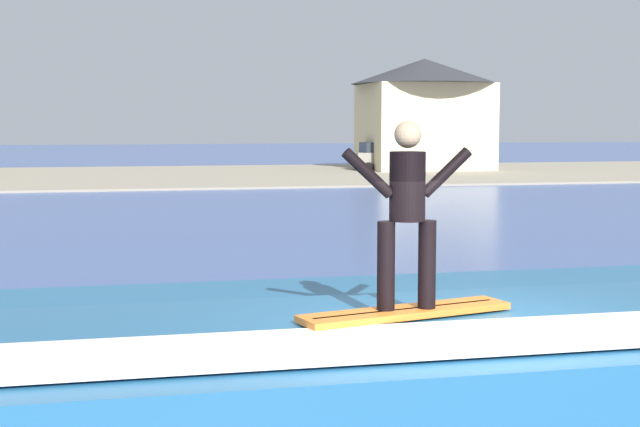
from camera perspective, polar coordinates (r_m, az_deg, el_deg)
wave_crest at (r=9.18m, az=7.39°, el=-9.48°), size 9.98×4.46×1.29m
surfboard at (r=8.18m, az=5.43°, el=-6.19°), size 2.06×0.88×0.06m
surfer at (r=8.04m, az=5.51°, el=0.55°), size 1.20×0.32×1.67m
shoreline_bank at (r=52.49m, az=-9.59°, el=2.36°), size 120.00×22.06×0.10m
car_far_shore at (r=57.31m, az=3.92°, el=3.59°), size 3.80×2.29×1.86m
house_gabled_white at (r=58.84m, az=6.56°, el=6.61°), size 9.40×9.40×7.15m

